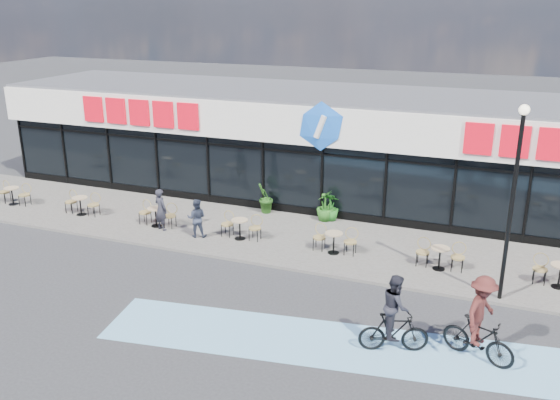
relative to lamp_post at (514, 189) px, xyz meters
name	(u,v)px	position (x,y,z in m)	size (l,w,h in m)	color
ground	(250,296)	(-6.88, -2.30, -3.41)	(120.00, 120.00, 0.00)	#28282B
sidewalk	(301,240)	(-6.88, 2.20, -3.36)	(44.00, 5.00, 0.10)	#635E58
bike_lane	(372,349)	(-2.88, -3.80, -3.41)	(14.00, 2.20, 0.01)	#669CC1
building	(343,146)	(-6.88, 7.63, -1.07)	(30.60, 6.57, 4.75)	black
lamp_post	(514,189)	(0.00, 0.00, 0.00)	(0.28, 0.28, 5.63)	black
bistro_set_0	(14,193)	(-19.46, 1.47, -2.86)	(1.54, 0.62, 0.90)	tan
bistro_set_1	(82,203)	(-15.94, 1.47, -2.86)	(1.54, 0.62, 0.90)	tan
bistro_set_2	(157,214)	(-12.43, 1.47, -2.86)	(1.54, 0.62, 0.90)	tan
bistro_set_3	(241,226)	(-8.92, 1.47, -2.86)	(1.54, 0.62, 0.90)	tan
bistro_set_4	(335,240)	(-5.40, 1.47, -2.86)	(1.54, 0.62, 0.90)	tan
bistro_set_5	(440,255)	(-1.89, 1.47, -2.86)	(1.54, 0.62, 0.90)	tan
bistro_set_6	(560,272)	(1.62, 1.47, -2.86)	(1.54, 0.62, 0.90)	tan
potted_plant_left	(265,198)	(-9.11, 4.23, -2.67)	(0.70, 0.57, 1.28)	#214C15
potted_plant_mid	(331,207)	(-6.40, 4.42, -2.76)	(0.61, 0.61, 1.10)	#1D5E1A
potted_plant_right	(325,206)	(-6.61, 4.31, -2.71)	(0.67, 0.67, 1.20)	#215518
patron_left	(161,209)	(-12.04, 1.15, -2.51)	(0.58, 0.38, 1.60)	#22222B
patron_right	(197,218)	(-10.47, 1.01, -2.59)	(0.70, 0.54, 1.44)	#282E3F
cyclist_a	(394,320)	(-2.40, -3.67, -2.54)	(1.81, 1.03, 2.07)	black
cyclist_b	(480,323)	(-0.43, -3.30, -2.42)	(1.89, 1.30, 2.21)	black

